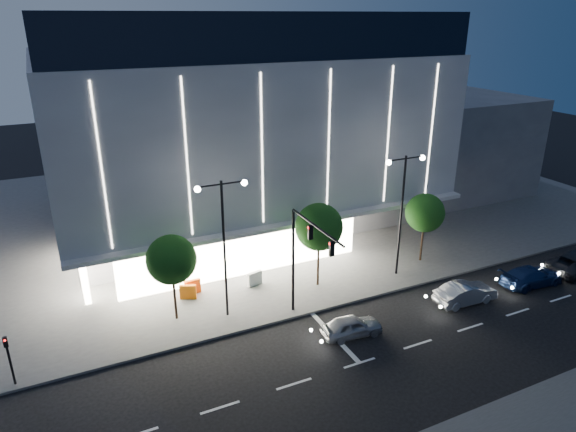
{
  "coord_description": "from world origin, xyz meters",
  "views": [
    {
      "loc": [
        -11.51,
        -20.78,
        17.79
      ],
      "look_at": [
        2.47,
        8.62,
        5.0
      ],
      "focal_mm": 32.0,
      "sensor_mm": 36.0,
      "label": 1
    }
  ],
  "objects_px": {
    "traffic_mast": "(304,249)",
    "barrier_d": "(255,279)",
    "tree_right": "(425,215)",
    "barrier_c": "(193,287)",
    "barrier_a": "(188,292)",
    "tree_mid": "(319,229)",
    "car_third": "(531,276)",
    "street_lamp_west": "(223,230)",
    "car_lead": "(352,326)",
    "tree_left": "(172,262)",
    "car_second": "(465,293)",
    "car_fourth": "(576,262)",
    "street_lamp_east": "(403,199)",
    "ped_signal_far": "(9,356)"
  },
  "relations": [
    {
      "from": "tree_left",
      "to": "tree_right",
      "type": "xyz_separation_m",
      "value": [
        19.0,
        -0.0,
        -0.15
      ]
    },
    {
      "from": "car_lead",
      "to": "car_second",
      "type": "distance_m",
      "value": 8.76
    },
    {
      "from": "street_lamp_east",
      "to": "tree_left",
      "type": "bearing_deg",
      "value": 176.35
    },
    {
      "from": "barrier_c",
      "to": "traffic_mast",
      "type": "bearing_deg",
      "value": -52.55
    },
    {
      "from": "tree_right",
      "to": "car_second",
      "type": "distance_m",
      "value": 7.01
    },
    {
      "from": "car_third",
      "to": "street_lamp_west",
      "type": "bearing_deg",
      "value": 79.19
    },
    {
      "from": "street_lamp_east",
      "to": "ped_signal_far",
      "type": "relative_size",
      "value": 3.0
    },
    {
      "from": "street_lamp_west",
      "to": "tree_mid",
      "type": "relative_size",
      "value": 1.46
    },
    {
      "from": "traffic_mast",
      "to": "car_fourth",
      "type": "relative_size",
      "value": 1.39
    },
    {
      "from": "tree_left",
      "to": "car_second",
      "type": "bearing_deg",
      "value": -19.03
    },
    {
      "from": "street_lamp_east",
      "to": "tree_mid",
      "type": "xyz_separation_m",
      "value": [
        -5.97,
        1.02,
        -1.62
      ]
    },
    {
      "from": "car_third",
      "to": "car_lead",
      "type": "bearing_deg",
      "value": 92.74
    },
    {
      "from": "car_fourth",
      "to": "car_third",
      "type": "bearing_deg",
      "value": 84.36
    },
    {
      "from": "ped_signal_far",
      "to": "tree_left",
      "type": "xyz_separation_m",
      "value": [
        9.03,
        2.52,
        2.15
      ]
    },
    {
      "from": "barrier_a",
      "to": "barrier_d",
      "type": "xyz_separation_m",
      "value": [
        4.7,
        -0.17,
        0.0
      ]
    },
    {
      "from": "street_lamp_west",
      "to": "car_fourth",
      "type": "relative_size",
      "value": 1.76
    },
    {
      "from": "tree_right",
      "to": "barrier_c",
      "type": "height_order",
      "value": "tree_right"
    },
    {
      "from": "street_lamp_east",
      "to": "tree_right",
      "type": "bearing_deg",
      "value": 18.63
    },
    {
      "from": "car_fourth",
      "to": "car_second",
      "type": "bearing_deg",
      "value": 82.94
    },
    {
      "from": "street_lamp_west",
      "to": "car_fourth",
      "type": "distance_m",
      "value": 26.44
    },
    {
      "from": "traffic_mast",
      "to": "car_lead",
      "type": "distance_m",
      "value": 5.4
    },
    {
      "from": "traffic_mast",
      "to": "tree_mid",
      "type": "distance_m",
      "value": 4.82
    },
    {
      "from": "ped_signal_far",
      "to": "car_third",
      "type": "distance_m",
      "value": 32.91
    },
    {
      "from": "barrier_d",
      "to": "street_lamp_east",
      "type": "bearing_deg",
      "value": -28.82
    },
    {
      "from": "ped_signal_far",
      "to": "tree_left",
      "type": "distance_m",
      "value": 9.61
    },
    {
      "from": "car_second",
      "to": "tree_right",
      "type": "bearing_deg",
      "value": -9.58
    },
    {
      "from": "tree_right",
      "to": "street_lamp_west",
      "type": "bearing_deg",
      "value": -176.36
    },
    {
      "from": "tree_right",
      "to": "car_lead",
      "type": "xyz_separation_m",
      "value": [
        -10.03,
        -6.09,
        -3.26
      ]
    },
    {
      "from": "barrier_a",
      "to": "ped_signal_far",
      "type": "bearing_deg",
      "value": -132.77
    },
    {
      "from": "tree_mid",
      "to": "barrier_a",
      "type": "relative_size",
      "value": 5.59
    },
    {
      "from": "car_second",
      "to": "traffic_mast",
      "type": "bearing_deg",
      "value": 79.36
    },
    {
      "from": "tree_mid",
      "to": "street_lamp_west",
      "type": "bearing_deg",
      "value": -171.74
    },
    {
      "from": "tree_left",
      "to": "car_lead",
      "type": "bearing_deg",
      "value": -34.18
    },
    {
      "from": "street_lamp_west",
      "to": "barrier_a",
      "type": "bearing_deg",
      "value": 119.6
    },
    {
      "from": "car_lead",
      "to": "car_fourth",
      "type": "relative_size",
      "value": 0.72
    },
    {
      "from": "ped_signal_far",
      "to": "barrier_c",
      "type": "xyz_separation_m",
      "value": [
        10.76,
        5.07,
        -1.24
      ]
    },
    {
      "from": "car_fourth",
      "to": "barrier_c",
      "type": "height_order",
      "value": "car_fourth"
    },
    {
      "from": "street_lamp_west",
      "to": "barrier_a",
      "type": "relative_size",
      "value": 8.18
    },
    {
      "from": "car_second",
      "to": "barrier_a",
      "type": "xyz_separation_m",
      "value": [
        -16.47,
        8.1,
        -0.06
      ]
    },
    {
      "from": "street_lamp_east",
      "to": "ped_signal_far",
      "type": "height_order",
      "value": "street_lamp_east"
    },
    {
      "from": "street_lamp_west",
      "to": "ped_signal_far",
      "type": "height_order",
      "value": "street_lamp_west"
    },
    {
      "from": "tree_left",
      "to": "tree_right",
      "type": "relative_size",
      "value": 1.04
    },
    {
      "from": "street_lamp_east",
      "to": "car_lead",
      "type": "distance_m",
      "value": 10.16
    },
    {
      "from": "car_lead",
      "to": "tree_right",
      "type": "bearing_deg",
      "value": -53.54
    },
    {
      "from": "car_third",
      "to": "barrier_d",
      "type": "height_order",
      "value": "car_third"
    },
    {
      "from": "street_lamp_west",
      "to": "tree_right",
      "type": "xyz_separation_m",
      "value": [
        16.03,
        1.02,
        -2.07
      ]
    },
    {
      "from": "tree_left",
      "to": "car_second",
      "type": "xyz_separation_m",
      "value": [
        17.73,
        -6.12,
        -3.33
      ]
    },
    {
      "from": "street_lamp_west",
      "to": "car_lead",
      "type": "height_order",
      "value": "street_lamp_west"
    },
    {
      "from": "tree_right",
      "to": "barrier_a",
      "type": "xyz_separation_m",
      "value": [
        -17.73,
        1.99,
        -3.23
      ]
    },
    {
      "from": "traffic_mast",
      "to": "barrier_d",
      "type": "bearing_deg",
      "value": 100.36
    }
  ]
}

